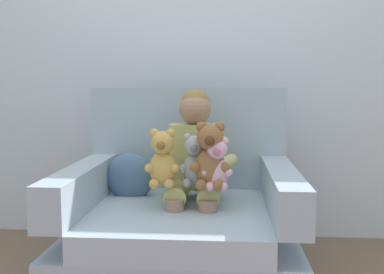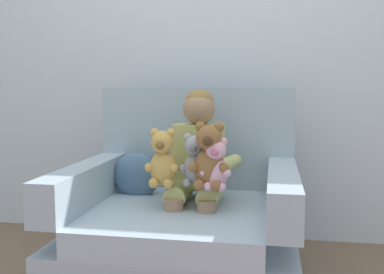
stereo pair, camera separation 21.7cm
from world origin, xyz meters
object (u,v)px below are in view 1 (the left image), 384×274
Objects in this scene: plush_honey at (163,160)px; seated_child at (194,161)px; armchair at (182,223)px; plush_pink at (217,165)px; throw_pillow at (130,177)px; plush_grey at (195,161)px; plush_brown at (210,158)px.

seated_child is at bearing 42.87° from plush_honey.
plush_honey is at bearing -134.77° from seated_child.
armchair is at bearing 50.10° from plush_honey.
plush_pink reaches higher than throw_pillow.
seated_child is 3.17× the size of throw_pillow.
plush_honey is at bearing -160.14° from plush_grey.
plush_honey is 0.23m from plush_brown.
plush_grey is (0.01, -0.13, 0.02)m from seated_child.
plush_honey is (-0.08, -0.13, 0.35)m from armchair.
plush_honey is (-0.15, -0.04, 0.01)m from plush_grey.
plush_grey is at bearing -90.58° from seated_child.
plush_grey is at bearing 139.73° from plush_pink.
seated_child is 0.23m from plush_pink.
plush_brown is (-0.03, 0.01, 0.03)m from plush_pink.
seated_child is 0.13m from plush_grey.
armchair is 0.39m from throw_pillow.
seated_child is 0.39m from throw_pillow.
plush_brown is at bearing 152.94° from plush_pink.
plush_honey is at bearing -122.01° from armchair.
armchair reaches higher than throw_pillow.
plush_grey reaches higher than plush_pink.
plush_pink is at bearing -63.39° from seated_child.
armchair is 4.31× the size of throw_pillow.
seated_child is 2.91× the size of plush_honey.
armchair is 4.50× the size of plush_pink.
plush_grey reaches higher than throw_pillow.
seated_child reaches higher than throw_pillow.
armchair reaches higher than plush_brown.
plush_brown reaches higher than throw_pillow.
plush_brown is at bearing -31.77° from plush_grey.
plush_grey is 0.99× the size of throw_pillow.
armchair is 0.41m from plush_pink.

